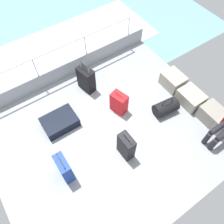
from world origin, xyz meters
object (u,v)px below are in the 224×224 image
cargo_crate_2 (212,115)px  suitcase_2 (86,79)px  suitcase_1 (64,168)px  suitcase_4 (119,103)px  duffel_bag (166,107)px  cargo_crate_1 (191,98)px  suitcase_0 (126,146)px  cargo_crate_0 (173,81)px  suitcase_3 (60,122)px

cargo_crate_2 → suitcase_2: (-2.50, -1.93, 0.14)m
suitcase_1 → suitcase_4: (-0.71, 1.83, -0.05)m
cargo_crate_2 → suitcase_1: suitcase_1 is taller
suitcase_4 → duffel_bag: bearing=52.7°
cargo_crate_1 → suitcase_0: 2.15m
cargo_crate_0 → suitcase_0: size_ratio=0.74×
cargo_crate_2 → duffel_bag: 1.08m
suitcase_3 → suitcase_4: suitcase_4 is taller
cargo_crate_2 → suitcase_2: 3.16m
cargo_crate_2 → suitcase_0: suitcase_0 is taller
suitcase_1 → suitcase_4: bearing=111.1°
suitcase_1 → suitcase_3: size_ratio=1.02×
suitcase_1 → suitcase_3: (-1.13, 0.44, -0.21)m
cargo_crate_2 → suitcase_3: size_ratio=0.77×
cargo_crate_0 → duffel_bag: (0.53, -0.71, -0.01)m
cargo_crate_0 → suitcase_3: bearing=-101.0°
suitcase_3 → duffel_bag: 2.54m
cargo_crate_0 → suitcase_2: bearing=-122.0°
duffel_bag → suitcase_3: bearing=-115.9°
cargo_crate_2 → duffel_bag: bearing=-136.6°
suitcase_4 → suitcase_2: bearing=-164.4°
cargo_crate_0 → cargo_crate_1: 0.66m
cargo_crate_1 → suitcase_0: (0.20, -2.13, 0.16)m
suitcase_3 → cargo_crate_1: bearing=67.4°
suitcase_1 → cargo_crate_1: bearing=88.1°
suitcase_0 → suitcase_4: (-1.02, 0.54, -0.06)m
cargo_crate_1 → cargo_crate_2: 0.66m
cargo_crate_0 → cargo_crate_1: bearing=-1.6°
cargo_crate_1 → duffel_bag: bearing=-100.8°
suitcase_1 → suitcase_3: bearing=158.6°
suitcase_1 → suitcase_2: 2.32m
suitcase_2 → duffel_bag: (1.71, 1.18, -0.16)m
suitcase_3 → suitcase_1: bearing=-21.4°
suitcase_0 → suitcase_2: bearing=172.9°
cargo_crate_0 → duffel_bag: bearing=-53.6°
suitcase_3 → cargo_crate_2: bearing=57.9°
suitcase_1 → duffel_bag: (-0.02, 2.72, -0.16)m
cargo_crate_1 → duffel_bag: 0.71m
suitcase_0 → duffel_bag: suitcase_0 is taller
cargo_crate_2 → suitcase_4: (-1.47, -1.64, 0.09)m
cargo_crate_1 → suitcase_3: bearing=-112.6°
cargo_crate_2 → suitcase_2: bearing=-142.3°
suitcase_2 → duffel_bag: 2.09m
suitcase_2 → cargo_crate_1: bearing=45.5°
cargo_crate_2 → suitcase_3: (-1.90, -3.03, -0.07)m
cargo_crate_0 → duffel_bag: 0.89m
suitcase_0 → cargo_crate_0: bearing=111.8°
cargo_crate_1 → suitcase_1: (-0.11, -3.42, 0.15)m
cargo_crate_0 → suitcase_2: 2.24m
suitcase_4 → suitcase_0: bearing=-28.1°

